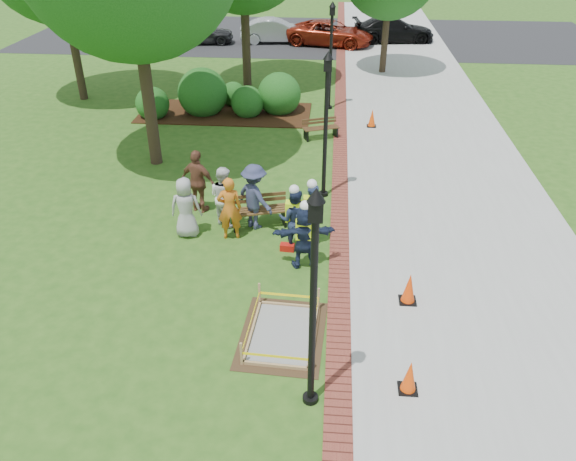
# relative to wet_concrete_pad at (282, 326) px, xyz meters

# --- Properties ---
(ground) EXTENTS (100.00, 100.00, 0.00)m
(ground) POSITION_rel_wet_concrete_pad_xyz_m (-0.59, 1.31, -0.23)
(ground) COLOR #285116
(ground) RESTS_ON ground
(sidewalk) EXTENTS (6.00, 60.00, 0.02)m
(sidewalk) POSITION_rel_wet_concrete_pad_xyz_m (4.41, 11.31, -0.22)
(sidewalk) COLOR #9E9E99
(sidewalk) RESTS_ON ground
(brick_edging) EXTENTS (0.50, 60.00, 0.03)m
(brick_edging) POSITION_rel_wet_concrete_pad_xyz_m (1.16, 11.31, -0.22)
(brick_edging) COLOR maroon
(brick_edging) RESTS_ON ground
(mulch_bed) EXTENTS (7.00, 3.00, 0.05)m
(mulch_bed) POSITION_rel_wet_concrete_pad_xyz_m (-3.59, 13.31, -0.21)
(mulch_bed) COLOR #381E0F
(mulch_bed) RESTS_ON ground
(parking_lot) EXTENTS (36.00, 12.00, 0.01)m
(parking_lot) POSITION_rel_wet_concrete_pad_xyz_m (-0.59, 28.31, -0.23)
(parking_lot) COLOR black
(parking_lot) RESTS_ON ground
(wet_concrete_pad) EXTENTS (1.83, 2.39, 0.55)m
(wet_concrete_pad) POSITION_rel_wet_concrete_pad_xyz_m (0.00, 0.00, 0.00)
(wet_concrete_pad) COLOR #47331E
(wet_concrete_pad) RESTS_ON ground
(bench_near) EXTENTS (1.66, 0.93, 0.85)m
(bench_near) POSITION_rel_wet_concrete_pad_xyz_m (-1.04, 4.37, 0.04)
(bench_near) COLOR brown
(bench_near) RESTS_ON ground
(bench_far) EXTENTS (1.39, 0.89, 0.72)m
(bench_far) POSITION_rel_wet_concrete_pad_xyz_m (0.43, 10.90, -0.01)
(bench_far) COLOR brown
(bench_far) RESTS_ON ground
(cone_front) EXTENTS (0.36, 0.36, 0.70)m
(cone_front) POSITION_rel_wet_concrete_pad_xyz_m (2.42, -1.31, 0.10)
(cone_front) COLOR black
(cone_front) RESTS_ON ground
(cone_back) EXTENTS (0.38, 0.38, 0.75)m
(cone_back) POSITION_rel_wet_concrete_pad_xyz_m (2.67, 1.32, 0.13)
(cone_back) COLOR black
(cone_back) RESTS_ON ground
(cone_far) EXTENTS (0.36, 0.36, 0.71)m
(cone_far) POSITION_rel_wet_concrete_pad_xyz_m (2.36, 12.24, 0.11)
(cone_far) COLOR black
(cone_far) RESTS_ON ground
(toolbox) EXTENTS (0.37, 0.23, 0.18)m
(toolbox) POSITION_rel_wet_concrete_pad_xyz_m (-0.17, 3.20, -0.14)
(toolbox) COLOR #B2140D
(toolbox) RESTS_ON ground
(lamp_near) EXTENTS (0.28, 0.28, 4.26)m
(lamp_near) POSITION_rel_wet_concrete_pad_xyz_m (0.66, -1.69, 2.25)
(lamp_near) COLOR black
(lamp_near) RESTS_ON ground
(lamp_mid) EXTENTS (0.28, 0.28, 4.26)m
(lamp_mid) POSITION_rel_wet_concrete_pad_xyz_m (0.66, 6.31, 2.25)
(lamp_mid) COLOR black
(lamp_mid) RESTS_ON ground
(lamp_far) EXTENTS (0.28, 0.28, 4.26)m
(lamp_far) POSITION_rel_wet_concrete_pad_xyz_m (0.66, 14.31, 2.25)
(lamp_far) COLOR black
(lamp_far) RESTS_ON ground
(shrub_a) EXTENTS (1.34, 1.34, 1.34)m
(shrub_a) POSITION_rel_wet_concrete_pad_xyz_m (-6.39, 12.59, -0.23)
(shrub_a) COLOR #164A15
(shrub_a) RESTS_ON ground
(shrub_b) EXTENTS (2.01, 2.01, 2.01)m
(shrub_b) POSITION_rel_wet_concrete_pad_xyz_m (-4.47, 13.26, -0.23)
(shrub_b) COLOR #164A15
(shrub_b) RESTS_ON ground
(shrub_c) EXTENTS (1.32, 1.32, 1.32)m
(shrub_c) POSITION_rel_wet_concrete_pad_xyz_m (-2.61, 13.11, -0.23)
(shrub_c) COLOR #164A15
(shrub_c) RESTS_ON ground
(shrub_d) EXTENTS (1.77, 1.77, 1.77)m
(shrub_d) POSITION_rel_wet_concrete_pad_xyz_m (-1.38, 13.65, -0.23)
(shrub_d) COLOR #164A15
(shrub_d) RESTS_ON ground
(shrub_e) EXTENTS (1.06, 1.06, 1.06)m
(shrub_e) POSITION_rel_wet_concrete_pad_xyz_m (-3.42, 14.44, -0.23)
(shrub_e) COLOR #164A15
(shrub_e) RESTS_ON ground
(casual_person_a) EXTENTS (0.55, 0.37, 1.65)m
(casual_person_a) POSITION_rel_wet_concrete_pad_xyz_m (-2.85, 3.73, 0.59)
(casual_person_a) COLOR #999999
(casual_person_a) RESTS_ON ground
(casual_person_b) EXTENTS (0.61, 0.45, 1.73)m
(casual_person_b) POSITION_rel_wet_concrete_pad_xyz_m (-1.70, 3.71, 0.63)
(casual_person_b) COLOR #C96417
(casual_person_b) RESTS_ON ground
(casual_person_c) EXTENTS (0.63, 0.58, 1.67)m
(casual_person_c) POSITION_rel_wet_concrete_pad_xyz_m (-1.99, 4.44, 0.60)
(casual_person_c) COLOR white
(casual_person_c) RESTS_ON ground
(casual_person_d) EXTENTS (0.69, 0.57, 1.84)m
(casual_person_d) POSITION_rel_wet_concrete_pad_xyz_m (-2.81, 5.07, 0.68)
(casual_person_d) COLOR brown
(casual_person_d) RESTS_ON ground
(casual_person_e) EXTENTS (0.69, 0.66, 1.82)m
(casual_person_e) POSITION_rel_wet_concrete_pad_xyz_m (-1.13, 4.31, 0.68)
(casual_person_e) COLOR #303555
(casual_person_e) RESTS_ON ground
(hivis_worker_a) EXTENTS (0.58, 0.43, 1.78)m
(hivis_worker_a) POSITION_rel_wet_concrete_pad_xyz_m (0.30, 2.56, 0.66)
(hivis_worker_a) COLOR #17203D
(hivis_worker_a) RESTS_ON ground
(hivis_worker_b) EXTENTS (0.62, 0.63, 1.83)m
(hivis_worker_b) POSITION_rel_wet_concrete_pad_xyz_m (0.41, 3.59, 0.68)
(hivis_worker_b) COLOR #1B2447
(hivis_worker_b) RESTS_ON ground
(hivis_worker_c) EXTENTS (0.52, 0.34, 1.76)m
(hivis_worker_c) POSITION_rel_wet_concrete_pad_xyz_m (-0.02, 3.39, 0.65)
(hivis_worker_c) COLOR #1C2D49
(hivis_worker_c) RESTS_ON ground
(parked_car_a) EXTENTS (2.54, 4.71, 1.46)m
(parked_car_a) POSITION_rel_wet_concrete_pad_xyz_m (-7.31, 25.59, -0.23)
(parked_car_a) COLOR black
(parked_car_a) RESTS_ON ground
(parked_car_b) EXTENTS (2.55, 4.83, 1.51)m
(parked_car_b) POSITION_rel_wet_concrete_pad_xyz_m (-2.83, 26.25, -0.23)
(parked_car_b) COLOR #A2A3A7
(parked_car_b) RESTS_ON ground
(parked_car_c) EXTENTS (3.02, 5.02, 1.53)m
(parked_car_c) POSITION_rel_wet_concrete_pad_xyz_m (0.50, 25.85, -0.23)
(parked_car_c) COLOR maroon
(parked_car_c) RESTS_ON ground
(parked_car_d) EXTENTS (2.66, 4.96, 1.54)m
(parked_car_d) POSITION_rel_wet_concrete_pad_xyz_m (4.29, 27.06, -0.23)
(parked_car_d) COLOR black
(parked_car_d) RESTS_ON ground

